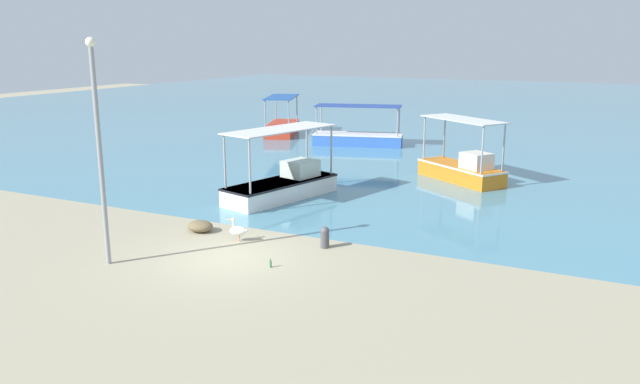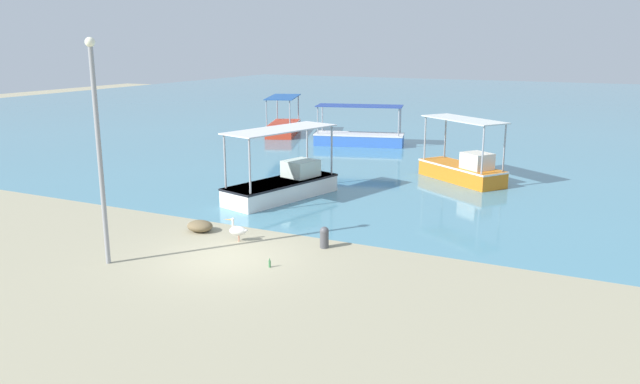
# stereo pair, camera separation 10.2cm
# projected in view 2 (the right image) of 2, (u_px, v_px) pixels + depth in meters

# --- Properties ---
(ground) EXTENTS (120.00, 120.00, 0.00)m
(ground) POSITION_uv_depth(u_px,v_px,m) (227.00, 258.00, 19.00)
(ground) COLOR tan
(harbor_water) EXTENTS (110.00, 90.00, 0.00)m
(harbor_water) POSITION_uv_depth(u_px,v_px,m) (508.00, 109.00, 60.83)
(harbor_water) COLOR teal
(harbor_water) RESTS_ON ground
(fishing_boat_near_right) EXTENTS (3.05, 5.59, 2.94)m
(fishing_boat_near_right) POSITION_uv_depth(u_px,v_px,m) (284.00, 183.00, 26.13)
(fishing_boat_near_right) COLOR white
(fishing_boat_near_right) RESTS_ON harbor_water
(fishing_boat_far_left) EXTENTS (3.52, 5.34, 2.66)m
(fishing_boat_far_left) POSITION_uv_depth(u_px,v_px,m) (283.00, 126.00, 43.99)
(fishing_boat_far_left) COLOR red
(fishing_boat_far_left) RESTS_ON harbor_water
(fishing_boat_near_left) EXTENTS (5.89, 3.27, 2.51)m
(fishing_boat_near_left) POSITION_uv_depth(u_px,v_px,m) (359.00, 137.00, 39.50)
(fishing_boat_near_left) COLOR blue
(fishing_boat_near_left) RESTS_ON harbor_water
(fishing_boat_center) EXTENTS (4.63, 3.89, 2.94)m
(fishing_boat_center) POSITION_uv_depth(u_px,v_px,m) (463.00, 168.00, 29.19)
(fishing_boat_center) COLOR orange
(fishing_boat_center) RESTS_ON harbor_water
(pelican) EXTENTS (0.79, 0.45, 0.80)m
(pelican) POSITION_uv_depth(u_px,v_px,m) (238.00, 230.00, 20.50)
(pelican) COLOR #E0997A
(pelican) RESTS_ON ground
(lamp_post) EXTENTS (0.28, 0.28, 6.55)m
(lamp_post) POSITION_uv_depth(u_px,v_px,m) (98.00, 142.00, 17.70)
(lamp_post) COLOR gray
(lamp_post) RESTS_ON ground
(mooring_bollard) EXTENTS (0.29, 0.29, 0.70)m
(mooring_bollard) POSITION_uv_depth(u_px,v_px,m) (324.00, 237.00, 19.86)
(mooring_bollard) COLOR #47474C
(mooring_bollard) RESTS_ON ground
(net_pile) EXTENTS (0.92, 0.78, 0.39)m
(net_pile) POSITION_uv_depth(u_px,v_px,m) (200.00, 226.00, 21.60)
(net_pile) COLOR brown
(net_pile) RESTS_ON ground
(glass_bottle) EXTENTS (0.07, 0.07, 0.27)m
(glass_bottle) POSITION_uv_depth(u_px,v_px,m) (270.00, 264.00, 18.19)
(glass_bottle) COLOR #3F7F4C
(glass_bottle) RESTS_ON ground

